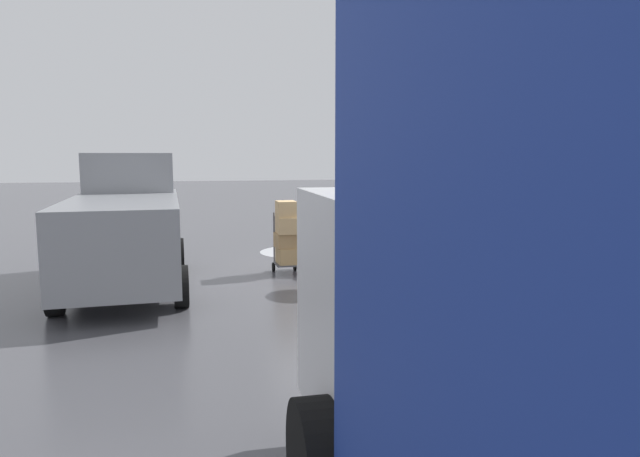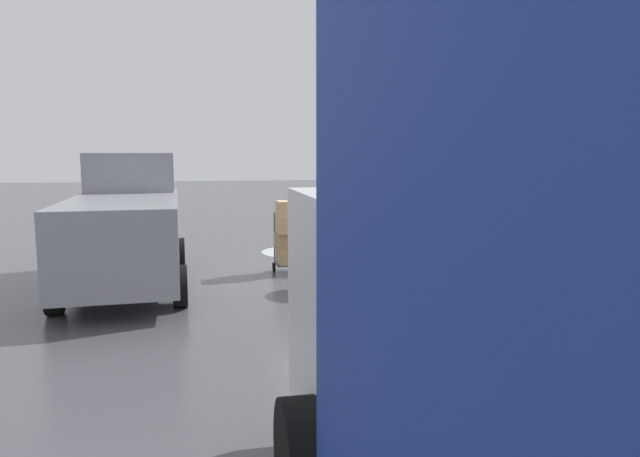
% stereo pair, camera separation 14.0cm
% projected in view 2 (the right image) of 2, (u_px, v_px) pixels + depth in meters
% --- Properties ---
extents(ground_plane, '(90.00, 90.00, 0.00)m').
position_uv_depth(ground_plane, '(328.00, 271.00, 12.56)').
color(ground_plane, '#4C4C51').
extents(slush_patch_near_cluster, '(2.02, 2.02, 0.01)m').
position_uv_depth(slush_patch_near_cluster, '(299.00, 252.00, 15.04)').
color(slush_patch_near_cluster, silver).
rests_on(slush_patch_near_cluster, ground).
extents(slush_patch_under_van, '(2.87, 2.87, 0.01)m').
position_uv_depth(slush_patch_under_van, '(578.00, 437.00, 5.16)').
color(slush_patch_under_van, '#ADAFB5').
rests_on(slush_patch_under_van, ground).
extents(cargo_van_parked_right, '(2.34, 5.40, 2.60)m').
position_uv_depth(cargo_van_parked_right, '(126.00, 226.00, 10.99)').
color(cargo_van_parked_right, gray).
rests_on(cargo_van_parked_right, ground).
extents(shopping_cart_vendor, '(0.77, 0.94, 1.02)m').
position_uv_depth(shopping_cart_vendor, '(337.00, 246.00, 12.40)').
color(shopping_cart_vendor, red).
rests_on(shopping_cart_vendor, ground).
extents(hand_dolly_boxes, '(0.53, 0.71, 1.58)m').
position_uv_depth(hand_dolly_boxes, '(287.00, 234.00, 12.16)').
color(hand_dolly_boxes, '#515156').
rests_on(hand_dolly_boxes, ground).
extents(pedestrian_pink_side, '(1.04, 1.04, 2.15)m').
position_uv_depth(pedestrian_pink_side, '(387.00, 205.00, 11.06)').
color(pedestrian_pink_side, black).
rests_on(pedestrian_pink_side, ground).
extents(pedestrian_black_side, '(1.04, 1.04, 2.15)m').
position_uv_depth(pedestrian_black_side, '(370.00, 197.00, 13.04)').
color(pedestrian_black_side, black).
rests_on(pedestrian_black_side, ground).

